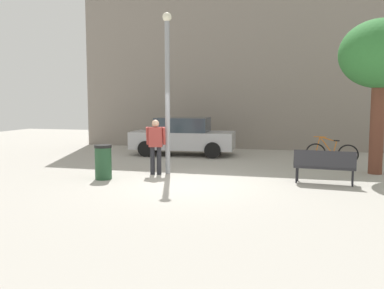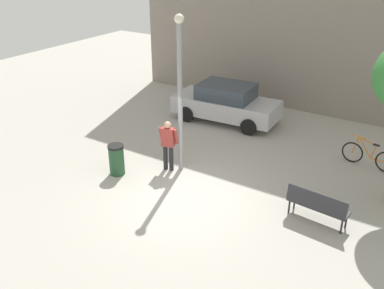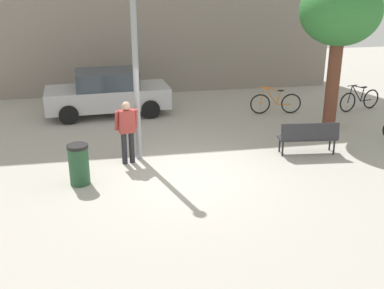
{
  "view_description": "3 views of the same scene",
  "coord_description": "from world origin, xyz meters",
  "px_view_note": "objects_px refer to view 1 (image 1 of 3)",
  "views": [
    {
      "loc": [
        2.84,
        -10.69,
        2.26
      ],
      "look_at": [
        -0.24,
        1.27,
        0.94
      ],
      "focal_mm": 38.79,
      "sensor_mm": 36.0,
      "label": 1
    },
    {
      "loc": [
        5.87,
        -8.79,
        6.75
      ],
      "look_at": [
        -0.47,
        1.15,
        1.11
      ],
      "focal_mm": 40.55,
      "sensor_mm": 36.0,
      "label": 2
    },
    {
      "loc": [
        -1.79,
        -10.54,
        4.83
      ],
      "look_at": [
        0.25,
        0.55,
        0.62
      ],
      "focal_mm": 44.35,
      "sensor_mm": 36.0,
      "label": 3
    }
  ],
  "objects_px": {
    "plaza_tree": "(380,57)",
    "park_bench": "(324,164)",
    "trash_bin": "(103,162)",
    "bicycle_orange": "(331,153)",
    "parked_car_silver": "(183,136)",
    "person_by_lamppost": "(156,143)",
    "lamppost": "(167,85)"
  },
  "relations": [
    {
      "from": "lamppost",
      "to": "park_bench",
      "type": "xyz_separation_m",
      "value": [
        4.59,
        -0.52,
        -2.18
      ]
    },
    {
      "from": "lamppost",
      "to": "parked_car_silver",
      "type": "relative_size",
      "value": 1.13
    },
    {
      "from": "parked_car_silver",
      "to": "trash_bin",
      "type": "xyz_separation_m",
      "value": [
        -0.78,
        -5.69,
        -0.28
      ]
    },
    {
      "from": "park_bench",
      "to": "bicycle_orange",
      "type": "distance_m",
      "value": 3.92
    },
    {
      "from": "lamppost",
      "to": "plaza_tree",
      "type": "bearing_deg",
      "value": 14.03
    },
    {
      "from": "lamppost",
      "to": "trash_bin",
      "type": "relative_size",
      "value": 4.91
    },
    {
      "from": "person_by_lamppost",
      "to": "lamppost",
      "type": "bearing_deg",
      "value": 40.45
    },
    {
      "from": "park_bench",
      "to": "plaza_tree",
      "type": "height_order",
      "value": "plaza_tree"
    },
    {
      "from": "plaza_tree",
      "to": "trash_bin",
      "type": "distance_m",
      "value": 8.79
    },
    {
      "from": "bicycle_orange",
      "to": "parked_car_silver",
      "type": "distance_m",
      "value": 5.87
    },
    {
      "from": "person_by_lamppost",
      "to": "parked_car_silver",
      "type": "relative_size",
      "value": 0.39
    },
    {
      "from": "park_bench",
      "to": "trash_bin",
      "type": "relative_size",
      "value": 1.66
    },
    {
      "from": "bicycle_orange",
      "to": "parked_car_silver",
      "type": "relative_size",
      "value": 0.42
    },
    {
      "from": "person_by_lamppost",
      "to": "parked_car_silver",
      "type": "height_order",
      "value": "person_by_lamppost"
    },
    {
      "from": "park_bench",
      "to": "person_by_lamppost",
      "type": "bearing_deg",
      "value": 176.92
    },
    {
      "from": "person_by_lamppost",
      "to": "plaza_tree",
      "type": "height_order",
      "value": "plaza_tree"
    },
    {
      "from": "person_by_lamppost",
      "to": "park_bench",
      "type": "distance_m",
      "value": 4.91
    },
    {
      "from": "parked_car_silver",
      "to": "trash_bin",
      "type": "relative_size",
      "value": 4.34
    },
    {
      "from": "bicycle_orange",
      "to": "person_by_lamppost",
      "type": "bearing_deg",
      "value": -145.87
    },
    {
      "from": "plaza_tree",
      "to": "parked_car_silver",
      "type": "bearing_deg",
      "value": 158.11
    },
    {
      "from": "park_bench",
      "to": "trash_bin",
      "type": "height_order",
      "value": "trash_bin"
    },
    {
      "from": "plaza_tree",
      "to": "park_bench",
      "type": "bearing_deg",
      "value": -127.98
    },
    {
      "from": "plaza_tree",
      "to": "trash_bin",
      "type": "xyz_separation_m",
      "value": [
        -7.71,
        -2.9,
        -3.06
      ]
    },
    {
      "from": "park_bench",
      "to": "plaza_tree",
      "type": "bearing_deg",
      "value": 52.02
    },
    {
      "from": "plaza_tree",
      "to": "parked_car_silver",
      "type": "xyz_separation_m",
      "value": [
        -6.93,
        2.79,
        -2.79
      ]
    },
    {
      "from": "person_by_lamppost",
      "to": "trash_bin",
      "type": "relative_size",
      "value": 1.69
    },
    {
      "from": "lamppost",
      "to": "trash_bin",
      "type": "distance_m",
      "value": 3.01
    },
    {
      "from": "bicycle_orange",
      "to": "parked_car_silver",
      "type": "height_order",
      "value": "parked_car_silver"
    },
    {
      "from": "parked_car_silver",
      "to": "park_bench",
      "type": "bearing_deg",
      "value": -42.41
    },
    {
      "from": "person_by_lamppost",
      "to": "bicycle_orange",
      "type": "height_order",
      "value": "person_by_lamppost"
    },
    {
      "from": "lamppost",
      "to": "trash_bin",
      "type": "bearing_deg",
      "value": -138.18
    },
    {
      "from": "person_by_lamppost",
      "to": "park_bench",
      "type": "relative_size",
      "value": 1.02
    }
  ]
}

